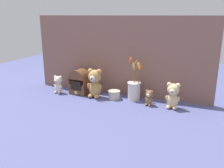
{
  "coord_description": "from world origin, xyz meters",
  "views": [
    {
      "loc": [
        0.68,
        -1.66,
        0.66
      ],
      "look_at": [
        0.0,
        0.02,
        0.13
      ],
      "focal_mm": 38.0,
      "sensor_mm": 36.0,
      "label": 1
    }
  ],
  "objects_px": {
    "teddy_bear_medium": "(173,95)",
    "teddy_bear_small": "(58,84)",
    "teddy_bear_tiny": "(149,98)",
    "decorative_tin_tall": "(114,95)",
    "vintage_radio": "(79,82)",
    "flower_vase": "(134,88)",
    "teddy_bear_large": "(95,83)"
  },
  "relations": [
    {
      "from": "teddy_bear_medium",
      "to": "teddy_bear_small",
      "type": "relative_size",
      "value": 1.25
    },
    {
      "from": "teddy_bear_tiny",
      "to": "decorative_tin_tall",
      "type": "height_order",
      "value": "teddy_bear_tiny"
    },
    {
      "from": "vintage_radio",
      "to": "decorative_tin_tall",
      "type": "distance_m",
      "value": 0.33
    },
    {
      "from": "teddy_bear_medium",
      "to": "teddy_bear_small",
      "type": "bearing_deg",
      "value": -179.11
    },
    {
      "from": "flower_vase",
      "to": "decorative_tin_tall",
      "type": "height_order",
      "value": "flower_vase"
    },
    {
      "from": "teddy_bear_tiny",
      "to": "flower_vase",
      "type": "xyz_separation_m",
      "value": [
        -0.14,
        0.08,
        0.03
      ]
    },
    {
      "from": "teddy_bear_tiny",
      "to": "vintage_radio",
      "type": "distance_m",
      "value": 0.63
    },
    {
      "from": "vintage_radio",
      "to": "decorative_tin_tall",
      "type": "height_order",
      "value": "vintage_radio"
    },
    {
      "from": "decorative_tin_tall",
      "to": "teddy_bear_medium",
      "type": "bearing_deg",
      "value": -3.55
    },
    {
      "from": "teddy_bear_small",
      "to": "decorative_tin_tall",
      "type": "xyz_separation_m",
      "value": [
        0.51,
        0.04,
        -0.05
      ]
    },
    {
      "from": "vintage_radio",
      "to": "decorative_tin_tall",
      "type": "bearing_deg",
      "value": -2.33
    },
    {
      "from": "vintage_radio",
      "to": "teddy_bear_medium",
      "type": "bearing_deg",
      "value": -3.05
    },
    {
      "from": "teddy_bear_large",
      "to": "flower_vase",
      "type": "distance_m",
      "value": 0.33
    },
    {
      "from": "flower_vase",
      "to": "vintage_radio",
      "type": "xyz_separation_m",
      "value": [
        -0.48,
        -0.03,
        0.01
      ]
    },
    {
      "from": "teddy_bear_large",
      "to": "decorative_tin_tall",
      "type": "height_order",
      "value": "teddy_bear_large"
    },
    {
      "from": "vintage_radio",
      "to": "teddy_bear_large",
      "type": "bearing_deg",
      "value": -12.75
    },
    {
      "from": "teddy_bear_medium",
      "to": "vintage_radio",
      "type": "height_order",
      "value": "vintage_radio"
    },
    {
      "from": "teddy_bear_medium",
      "to": "decorative_tin_tall",
      "type": "xyz_separation_m",
      "value": [
        -0.47,
        0.03,
        -0.07
      ]
    },
    {
      "from": "teddy_bear_medium",
      "to": "flower_vase",
      "type": "distance_m",
      "value": 0.32
    },
    {
      "from": "teddy_bear_large",
      "to": "vintage_radio",
      "type": "xyz_separation_m",
      "value": [
        -0.16,
        0.04,
        -0.02
      ]
    },
    {
      "from": "teddy_bear_large",
      "to": "teddy_bear_small",
      "type": "bearing_deg",
      "value": -176.65
    },
    {
      "from": "teddy_bear_medium",
      "to": "decorative_tin_tall",
      "type": "bearing_deg",
      "value": 176.45
    },
    {
      "from": "teddy_bear_medium",
      "to": "teddy_bear_large",
      "type": "bearing_deg",
      "value": 179.54
    },
    {
      "from": "teddy_bear_tiny",
      "to": "decorative_tin_tall",
      "type": "distance_m",
      "value": 0.3
    },
    {
      "from": "teddy_bear_medium",
      "to": "flower_vase",
      "type": "height_order",
      "value": "flower_vase"
    },
    {
      "from": "teddy_bear_large",
      "to": "teddy_bear_medium",
      "type": "bearing_deg",
      "value": -0.46
    },
    {
      "from": "flower_vase",
      "to": "teddy_bear_small",
      "type": "bearing_deg",
      "value": -172.57
    },
    {
      "from": "flower_vase",
      "to": "decorative_tin_tall",
      "type": "distance_m",
      "value": 0.17
    },
    {
      "from": "teddy_bear_large",
      "to": "teddy_bear_tiny",
      "type": "height_order",
      "value": "teddy_bear_large"
    },
    {
      "from": "decorative_tin_tall",
      "to": "vintage_radio",
      "type": "bearing_deg",
      "value": 177.67
    },
    {
      "from": "teddy_bear_large",
      "to": "vintage_radio",
      "type": "relative_size",
      "value": 1.13
    },
    {
      "from": "teddy_bear_small",
      "to": "flower_vase",
      "type": "distance_m",
      "value": 0.67
    }
  ]
}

